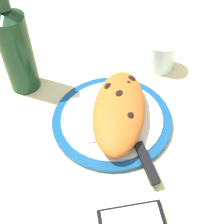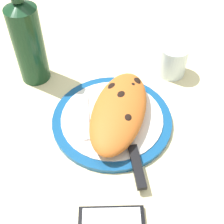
% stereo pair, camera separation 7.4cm
% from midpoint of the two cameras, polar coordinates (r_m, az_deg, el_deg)
% --- Properties ---
extents(ground_plane, '(1.50, 1.50, 0.03)m').
position_cam_midpoint_polar(ground_plane, '(0.78, -2.72, -2.57)').
color(ground_plane, beige).
extents(plate, '(0.29, 0.29, 0.02)m').
position_cam_midpoint_polar(plate, '(0.76, -2.78, -1.54)').
color(plate, navy).
rests_on(plate, ground_plane).
extents(calzone, '(0.27, 0.15, 0.06)m').
position_cam_midpoint_polar(calzone, '(0.74, -1.55, 0.43)').
color(calzone, '#C16023').
rests_on(calzone, plate).
extents(fork, '(0.16, 0.06, 0.00)m').
position_cam_midpoint_polar(fork, '(0.75, -7.32, -1.89)').
color(fork, silver).
rests_on(fork, plate).
extents(knife, '(0.24, 0.09, 0.01)m').
position_cam_midpoint_polar(knife, '(0.69, 2.36, -7.38)').
color(knife, silver).
rests_on(knife, plate).
extents(smartphone, '(0.09, 0.14, 0.01)m').
position_cam_midpoint_polar(smartphone, '(0.64, 0.12, -19.61)').
color(smartphone, black).
rests_on(smartphone, ground_plane).
extents(water_glass, '(0.08, 0.08, 0.09)m').
position_cam_midpoint_polar(water_glass, '(0.89, 6.66, 10.02)').
color(water_glass, silver).
rests_on(water_glass, ground_plane).
extents(wine_bottle, '(0.08, 0.08, 0.30)m').
position_cam_midpoint_polar(wine_bottle, '(0.82, -19.78, 10.69)').
color(wine_bottle, '#14381E').
rests_on(wine_bottle, ground_plane).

